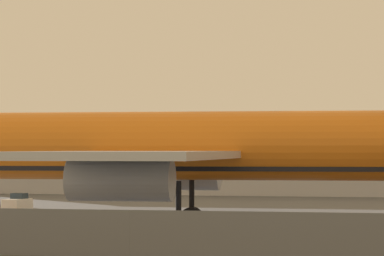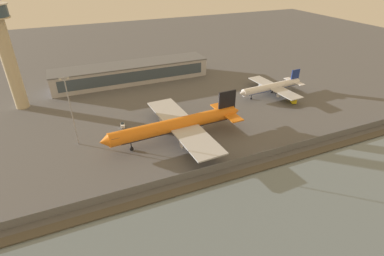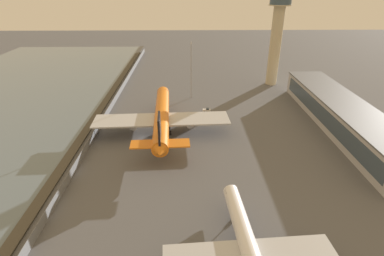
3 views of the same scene
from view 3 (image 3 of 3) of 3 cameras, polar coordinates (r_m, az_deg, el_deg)
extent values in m
plane|color=#565659|center=(104.51, -9.67, -1.96)|extent=(500.00, 500.00, 0.00)
cube|color=#474238|center=(109.39, -20.36, -1.84)|extent=(320.00, 3.00, 0.50)
cube|color=slate|center=(107.50, -18.18, -1.33)|extent=(280.00, 0.08, 2.68)
cylinder|color=slate|center=(197.51, -10.56, 11.94)|extent=(0.10, 0.10, 2.68)
cylinder|color=slate|center=(107.50, -18.18, -1.33)|extent=(0.10, 0.10, 2.68)
cylinder|color=orange|center=(106.38, -5.76, 2.47)|extent=(48.89, 7.36, 4.96)
cone|color=orange|center=(130.32, -5.52, 7.02)|extent=(3.45, 4.87, 4.71)
cone|color=orange|center=(83.49, -6.15, -4.66)|extent=(3.44, 4.62, 4.47)
cube|color=#232D3D|center=(126.99, -5.56, 6.80)|extent=(2.93, 4.35, 1.49)
cube|color=black|center=(106.93, -5.73, 1.80)|extent=(41.54, 6.01, 0.89)
cube|color=#B7BABF|center=(105.51, -12.13, 1.41)|extent=(11.86, 23.88, 0.50)
cube|color=#B7BABF|center=(104.61, 0.63, 1.81)|extent=(11.86, 23.88, 0.50)
cylinder|color=#B7BABF|center=(107.23, -10.97, 0.99)|extent=(6.94, 3.06, 2.73)
cylinder|color=#B7BABF|center=(106.49, -0.44, 1.31)|extent=(6.94, 3.06, 2.73)
cube|color=black|center=(84.88, -6.23, -0.29)|extent=(7.33, 0.96, 8.44)
cube|color=orange|center=(87.32, -8.89, -3.07)|extent=(5.29, 8.80, 0.40)
cube|color=orange|center=(86.92, -3.25, -2.92)|extent=(5.29, 8.80, 0.40)
cylinder|color=black|center=(123.60, -5.51, 3.98)|extent=(0.35, 0.35, 2.90)
cylinder|color=black|center=(124.15, -5.48, 3.36)|extent=(1.41, 0.61, 1.39)
cylinder|color=black|center=(105.08, -7.13, -0.29)|extent=(0.40, 0.40, 2.90)
cylinder|color=black|center=(105.74, -7.08, -0.99)|extent=(1.65, 1.19, 1.60)
cylinder|color=black|center=(104.89, -4.29, -0.21)|extent=(0.40, 0.40, 2.90)
cylinder|color=black|center=(105.54, -4.26, -0.91)|extent=(1.65, 1.19, 1.60)
cylinder|color=white|center=(60.89, 10.66, -21.31)|extent=(33.37, 5.63, 3.48)
cone|color=white|center=(73.43, 7.19, -11.29)|extent=(2.47, 3.45, 3.31)
cube|color=#232D3D|center=(71.41, 7.58, -12.12)|extent=(2.10, 3.08, 1.04)
cube|color=navy|center=(61.59, 10.58, -21.91)|extent=(28.35, 4.61, 0.63)
cube|color=#B7BABF|center=(62.47, 18.64, -21.55)|extent=(8.33, 16.38, 0.35)
cylinder|color=#B7BABF|center=(63.46, 16.99, -21.80)|extent=(4.76, 2.21, 1.91)
cylinder|color=black|center=(70.76, 8.04, -15.97)|extent=(0.24, 0.24, 2.04)
cylinder|color=black|center=(71.44, 7.99, -16.58)|extent=(1.00, 0.45, 0.97)
cube|color=white|center=(123.39, 2.80, 3.33)|extent=(1.93, 3.35, 1.11)
cube|color=#283847|center=(123.07, 3.00, 3.67)|extent=(1.39, 1.25, 0.50)
cylinder|color=black|center=(124.15, 3.27, 3.27)|extent=(0.29, 0.72, 0.70)
cylinder|color=black|center=(122.90, 3.25, 3.02)|extent=(0.29, 0.72, 0.70)
cylinder|color=black|center=(124.21, 2.35, 3.30)|extent=(0.29, 0.72, 0.70)
cylinder|color=black|center=(122.96, 2.32, 3.05)|extent=(0.29, 0.72, 0.70)
cylinder|color=#C6B793|center=(159.95, 15.55, 14.67)|extent=(5.57, 5.57, 38.24)
cylinder|color=#C6B793|center=(157.51, 16.45, 21.56)|extent=(10.58, 10.58, 0.50)
cube|color=#B2B2B7|center=(121.24, 26.88, 1.96)|extent=(81.89, 14.98, 9.33)
cube|color=#3D4C5B|center=(117.71, 23.66, 2.19)|extent=(75.34, 0.16, 5.60)
cube|color=#5B5E63|center=(119.54, 27.35, 4.11)|extent=(82.49, 15.58, 0.50)
cylinder|color=#93969B|center=(135.65, -0.15, 10.86)|extent=(0.36, 0.36, 25.48)
cube|color=#93969B|center=(132.88, -0.16, 16.06)|extent=(3.20, 0.24, 0.24)
cube|color=silver|center=(134.12, -0.17, 16.03)|extent=(0.60, 0.40, 0.44)
cube|color=silver|center=(131.76, -0.15, 15.84)|extent=(0.60, 0.40, 0.44)
camera|label=1|loc=(123.07, -46.49, -2.84)|focal=105.00mm
camera|label=2|loc=(162.53, -42.43, 23.72)|focal=28.00mm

